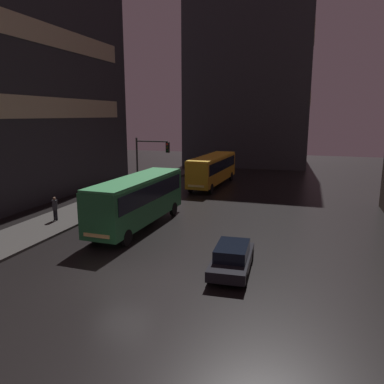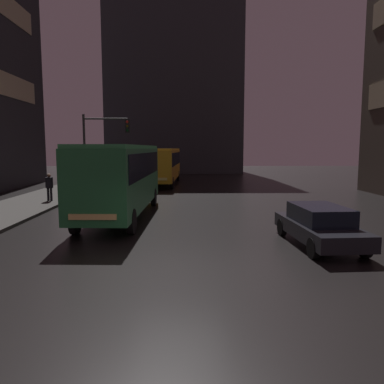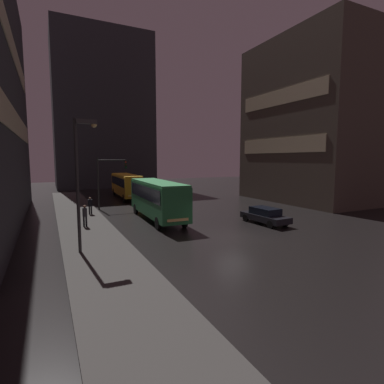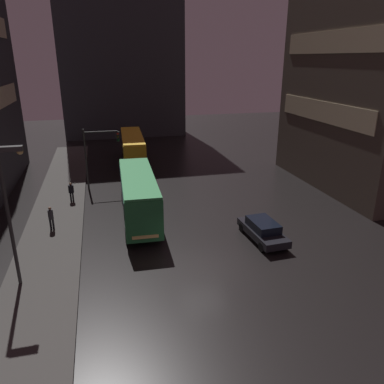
{
  "view_description": "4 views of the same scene",
  "coord_description": "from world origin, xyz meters",
  "px_view_note": "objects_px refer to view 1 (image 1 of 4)",
  "views": [
    {
      "loc": [
        8.04,
        -14.72,
        7.59
      ],
      "look_at": [
        0.07,
        10.85,
        2.05
      ],
      "focal_mm": 35.0,
      "sensor_mm": 36.0,
      "label": 1
    },
    {
      "loc": [
        0.16,
        -10.03,
        3.31
      ],
      "look_at": [
        0.52,
        7.89,
        1.21
      ],
      "focal_mm": 35.0,
      "sensor_mm": 36.0,
      "label": 2
    },
    {
      "loc": [
        -11.51,
        -17.18,
        5.42
      ],
      "look_at": [
        0.85,
        8.4,
        2.28
      ],
      "focal_mm": 28.0,
      "sensor_mm": 36.0,
      "label": 3
    },
    {
      "loc": [
        -5.26,
        -18.39,
        11.52
      ],
      "look_at": [
        1.5,
        8.9,
        1.42
      ],
      "focal_mm": 35.0,
      "sensor_mm": 36.0,
      "label": 4
    }
  ],
  "objects_px": {
    "bus_near": "(138,197)",
    "car_taxi": "(232,258)",
    "bus_far": "(213,167)",
    "traffic_light_main": "(149,158)",
    "pedestrian_near": "(55,207)",
    "pedestrian_mid": "(107,193)"
  },
  "relations": [
    {
      "from": "traffic_light_main",
      "to": "car_taxi",
      "type": "bearing_deg",
      "value": -52.55
    },
    {
      "from": "pedestrian_mid",
      "to": "traffic_light_main",
      "type": "relative_size",
      "value": 0.29
    },
    {
      "from": "bus_far",
      "to": "traffic_light_main",
      "type": "distance_m",
      "value": 9.3
    },
    {
      "from": "bus_near",
      "to": "traffic_light_main",
      "type": "height_order",
      "value": "traffic_light_main"
    },
    {
      "from": "car_taxi",
      "to": "pedestrian_near",
      "type": "distance_m",
      "value": 14.6
    },
    {
      "from": "pedestrian_near",
      "to": "traffic_light_main",
      "type": "distance_m",
      "value": 9.77
    },
    {
      "from": "pedestrian_near",
      "to": "pedestrian_mid",
      "type": "xyz_separation_m",
      "value": [
        1.07,
        5.39,
        0.0
      ]
    },
    {
      "from": "bus_near",
      "to": "bus_far",
      "type": "distance_m",
      "value": 16.33
    },
    {
      "from": "pedestrian_near",
      "to": "pedestrian_mid",
      "type": "relative_size",
      "value": 1.04
    },
    {
      "from": "pedestrian_near",
      "to": "bus_far",
      "type": "bearing_deg",
      "value": -175.31
    },
    {
      "from": "pedestrian_near",
      "to": "pedestrian_mid",
      "type": "bearing_deg",
      "value": -163.26
    },
    {
      "from": "bus_far",
      "to": "traffic_light_main",
      "type": "bearing_deg",
      "value": 67.98
    },
    {
      "from": "pedestrian_near",
      "to": "bus_near",
      "type": "bearing_deg",
      "value": 124.63
    },
    {
      "from": "car_taxi",
      "to": "traffic_light_main",
      "type": "height_order",
      "value": "traffic_light_main"
    },
    {
      "from": "traffic_light_main",
      "to": "bus_far",
      "type": "bearing_deg",
      "value": 65.45
    },
    {
      "from": "bus_near",
      "to": "bus_far",
      "type": "xyz_separation_m",
      "value": [
        1.1,
        16.29,
        -0.1
      ]
    },
    {
      "from": "car_taxi",
      "to": "pedestrian_mid",
      "type": "distance_m",
      "value": 16.27
    },
    {
      "from": "car_taxi",
      "to": "traffic_light_main",
      "type": "relative_size",
      "value": 0.81
    },
    {
      "from": "bus_far",
      "to": "car_taxi",
      "type": "relative_size",
      "value": 2.43
    },
    {
      "from": "bus_near",
      "to": "car_taxi",
      "type": "bearing_deg",
      "value": 146.37
    },
    {
      "from": "bus_near",
      "to": "car_taxi",
      "type": "height_order",
      "value": "bus_near"
    },
    {
      "from": "bus_near",
      "to": "bus_far",
      "type": "height_order",
      "value": "bus_near"
    }
  ]
}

